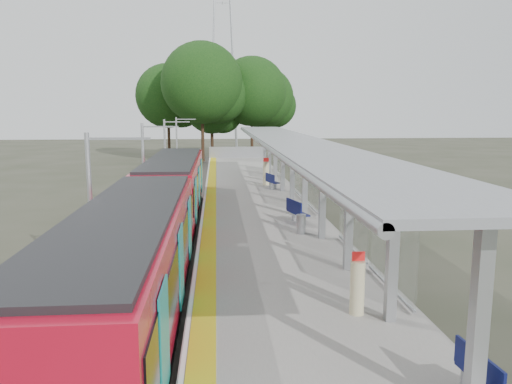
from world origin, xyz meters
TOP-DOWN VIEW (x-y plane):
  - trackbed at (-4.50, 20.00)m, footprint 3.00×70.00m
  - platform at (0.00, 20.00)m, footprint 6.00×50.00m
  - tactile_strip at (-2.55, 20.00)m, footprint 0.60×50.00m
  - end_fence at (0.00, 44.95)m, footprint 6.00×0.10m
  - train at (-4.50, 10.37)m, footprint 2.74×27.60m
  - canopy at (1.61, 16.19)m, footprint 3.27×38.00m
  - pylon at (-1.00, 73.00)m, footprint 8.00×4.00m
  - tree_cluster at (-1.78, 52.58)m, footprint 19.96×14.87m
  - catenary_masts at (-6.22, 19.00)m, footprint 2.08×48.16m
  - bench_near at (2.40, -1.58)m, footprint 0.54×1.44m
  - bench_mid at (1.41, 12.80)m, footprint 0.90×1.61m
  - bench_far at (1.41, 23.13)m, footprint 0.83×1.48m
  - info_pillar_near at (1.30, 2.44)m, footprint 0.37×0.37m
  - info_pillar_far at (1.20, 24.67)m, footprint 0.42×0.42m
  - litter_bin at (1.29, 10.81)m, footprint 0.47×0.47m

SIDE VIEW (x-z plane):
  - trackbed at x=-4.50m, z-range 0.00..0.24m
  - platform at x=0.00m, z-range 0.00..1.00m
  - tactile_strip at x=-2.55m, z-range 1.00..1.02m
  - litter_bin at x=1.29m, z-range 1.00..1.81m
  - bench_near at x=2.40m, z-range 1.03..1.99m
  - bench_far at x=1.41m, z-range 1.03..1.99m
  - bench_mid at x=1.41m, z-range 1.03..2.09m
  - end_fence at x=0.00m, z-range 1.00..2.20m
  - info_pillar_near at x=1.30m, z-range 0.89..2.52m
  - info_pillar_far at x=1.20m, z-range 0.87..2.76m
  - train at x=-4.50m, z-range 0.24..3.86m
  - catenary_masts at x=-6.22m, z-range 0.21..5.61m
  - canopy at x=1.61m, z-range 2.37..6.03m
  - tree_cluster at x=-1.78m, z-range 1.29..15.17m
  - pylon at x=-1.00m, z-range 0.00..38.00m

